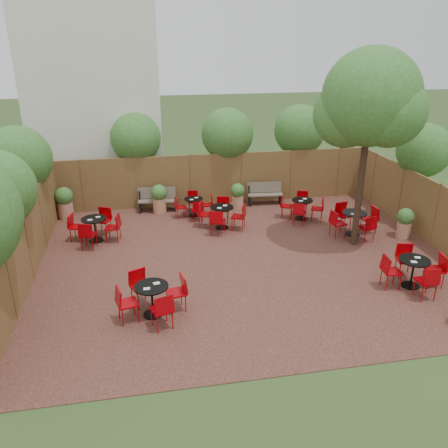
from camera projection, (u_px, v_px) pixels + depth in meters
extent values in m
plane|color=#354F23|center=(246.00, 260.00, 13.57)|extent=(80.00, 80.00, 0.00)
cube|color=#351B15|center=(246.00, 260.00, 13.56)|extent=(12.00, 10.00, 0.02)
cube|color=brown|center=(217.00, 179.00, 17.72)|extent=(12.00, 0.08, 2.00)
cube|color=brown|center=(27.00, 245.00, 12.17)|extent=(0.08, 10.00, 2.00)
cube|color=brown|center=(435.00, 215.00, 14.19)|extent=(0.08, 10.00, 2.00)
cube|color=silver|center=(95.00, 93.00, 18.54)|extent=(5.00, 4.00, 8.00)
sphere|color=#2F6420|center=(18.00, 159.00, 14.18)|extent=(2.06, 2.06, 2.06)
sphere|color=#2F6420|center=(136.00, 138.00, 17.25)|extent=(1.89, 1.89, 1.89)
sphere|color=#2F6420|center=(227.00, 134.00, 17.74)|extent=(2.02, 2.02, 2.02)
sphere|color=#2F6420|center=(300.00, 130.00, 18.42)|extent=(2.04, 2.04, 2.04)
sphere|color=#2F6420|center=(424.00, 150.00, 15.52)|extent=(1.82, 1.82, 1.82)
cylinder|color=black|center=(362.00, 171.00, 13.67)|extent=(0.20, 0.20, 4.78)
sphere|color=#2F6420|center=(371.00, 97.00, 12.85)|extent=(2.77, 2.77, 2.77)
sphere|color=#2F6420|center=(346.00, 114.00, 13.33)|extent=(1.94, 1.94, 1.94)
sphere|color=#2F6420|center=(390.00, 111.00, 12.68)|extent=(2.03, 2.03, 2.03)
cube|color=brown|center=(157.00, 201.00, 17.14)|extent=(1.45, 0.56, 0.05)
cube|color=brown|center=(157.00, 193.00, 17.21)|extent=(1.42, 0.24, 0.43)
cube|color=black|center=(140.00, 207.00, 17.11)|extent=(0.10, 0.43, 0.38)
cube|color=black|center=(175.00, 205.00, 17.33)|extent=(0.10, 0.43, 0.38)
cube|color=brown|center=(265.00, 195.00, 17.85)|extent=(1.39, 0.51, 0.05)
cube|color=brown|center=(264.00, 187.00, 17.92)|extent=(1.36, 0.20, 0.41)
cube|color=black|center=(250.00, 201.00, 17.82)|extent=(0.08, 0.41, 0.36)
cube|color=black|center=(280.00, 199.00, 18.03)|extent=(0.08, 0.41, 0.36)
cylinder|color=black|center=(352.00, 234.00, 15.25)|extent=(0.46, 0.46, 0.03)
cylinder|color=black|center=(353.00, 224.00, 15.10)|extent=(0.05, 0.05, 0.74)
cylinder|color=black|center=(355.00, 213.00, 14.96)|extent=(0.80, 0.80, 0.03)
cube|color=white|center=(357.00, 211.00, 15.05)|extent=(0.16, 0.13, 0.02)
cube|color=white|center=(353.00, 214.00, 14.81)|extent=(0.16, 0.13, 0.02)
cylinder|color=black|center=(410.00, 286.00, 12.13)|extent=(0.46, 0.46, 0.03)
cylinder|color=black|center=(412.00, 273.00, 11.98)|extent=(0.05, 0.05, 0.74)
cylinder|color=black|center=(415.00, 260.00, 11.84)|extent=(0.80, 0.80, 0.03)
cube|color=white|center=(417.00, 257.00, 11.93)|extent=(0.16, 0.12, 0.02)
cube|color=white|center=(414.00, 262.00, 11.70)|extent=(0.16, 0.12, 0.02)
cylinder|color=black|center=(96.00, 240.00, 14.78)|extent=(0.46, 0.46, 0.03)
cylinder|color=black|center=(95.00, 230.00, 14.64)|extent=(0.05, 0.05, 0.73)
cylinder|color=black|center=(94.00, 219.00, 14.50)|extent=(0.79, 0.79, 0.03)
cube|color=white|center=(98.00, 217.00, 14.58)|extent=(0.17, 0.14, 0.02)
cube|color=white|center=(90.00, 220.00, 14.36)|extent=(0.17, 0.14, 0.02)
cylinder|color=black|center=(222.00, 227.00, 15.76)|extent=(0.46, 0.46, 0.03)
cylinder|color=black|center=(222.00, 218.00, 15.62)|extent=(0.05, 0.05, 0.73)
cylinder|color=black|center=(222.00, 207.00, 15.48)|extent=(0.79, 0.79, 0.03)
cube|color=white|center=(225.00, 205.00, 15.57)|extent=(0.17, 0.14, 0.02)
cube|color=white|center=(219.00, 208.00, 15.34)|extent=(0.17, 0.14, 0.02)
cylinder|color=black|center=(194.00, 215.00, 16.82)|extent=(0.39, 0.39, 0.03)
cylinder|color=black|center=(194.00, 207.00, 16.70)|extent=(0.04, 0.04, 0.63)
cylinder|color=black|center=(194.00, 199.00, 16.58)|extent=(0.68, 0.68, 0.03)
cube|color=white|center=(196.00, 198.00, 16.65)|extent=(0.13, 0.09, 0.01)
cube|color=white|center=(192.00, 200.00, 16.46)|extent=(0.13, 0.09, 0.01)
cylinder|color=black|center=(153.00, 314.00, 10.89)|extent=(0.46, 0.46, 0.03)
cylinder|color=black|center=(152.00, 301.00, 10.75)|extent=(0.05, 0.05, 0.74)
cylinder|color=black|center=(151.00, 286.00, 10.60)|extent=(0.80, 0.80, 0.03)
cube|color=white|center=(157.00, 283.00, 10.69)|extent=(0.17, 0.14, 0.02)
cube|color=white|center=(147.00, 289.00, 10.46)|extent=(0.17, 0.14, 0.02)
cylinder|color=black|center=(301.00, 218.00, 16.54)|extent=(0.43, 0.43, 0.03)
cylinder|color=black|center=(302.00, 209.00, 16.41)|extent=(0.05, 0.05, 0.68)
cylinder|color=black|center=(302.00, 200.00, 16.27)|extent=(0.74, 0.74, 0.03)
cube|color=white|center=(305.00, 199.00, 16.35)|extent=(0.16, 0.15, 0.01)
cube|color=white|center=(301.00, 201.00, 16.14)|extent=(0.16, 0.15, 0.01)
cylinder|color=#AD7456|center=(160.00, 205.00, 17.04)|extent=(0.49, 0.49, 0.56)
sphere|color=#2F6420|center=(159.00, 192.00, 16.85)|extent=(0.59, 0.59, 0.59)
cylinder|color=#AD7456|center=(237.00, 202.00, 17.47)|extent=(0.45, 0.45, 0.51)
sphere|color=#2F6420|center=(238.00, 190.00, 17.30)|extent=(0.53, 0.53, 0.53)
cylinder|color=#AD7456|center=(66.00, 210.00, 16.50)|extent=(0.53, 0.53, 0.61)
sphere|color=#2F6420|center=(64.00, 196.00, 16.29)|extent=(0.63, 0.63, 0.63)
cylinder|color=#AD7456|center=(403.00, 230.00, 14.99)|extent=(0.45, 0.45, 0.51)
sphere|color=#2F6420|center=(406.00, 216.00, 14.81)|extent=(0.54, 0.54, 0.54)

